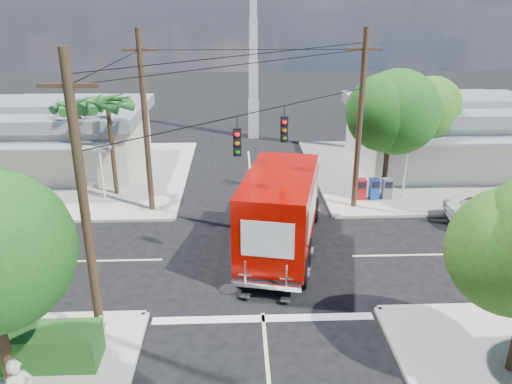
{
  "coord_description": "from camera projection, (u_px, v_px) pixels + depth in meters",
  "views": [
    {
      "loc": [
        -0.8,
        -18.54,
        10.04
      ],
      "look_at": [
        0.0,
        2.0,
        2.2
      ],
      "focal_mm": 35.0,
      "sensor_mm": 36.0,
      "label": 1
    }
  ],
  "objects": [
    {
      "name": "delivery_truck",
      "position": [
        282.0,
        209.0,
        21.02
      ],
      "size": [
        4.3,
        8.83,
        3.68
      ],
      "color": "black",
      "rests_on": "ground"
    },
    {
      "name": "tree_ne_back",
      "position": [
        425.0,
        113.0,
        28.15
      ],
      "size": [
        3.77,
        3.66,
        5.82
      ],
      "color": "#422D1C",
      "rests_on": "sidewalk_ne"
    },
    {
      "name": "palm_nw_back",
      "position": [
        78.0,
        107.0,
        27.31
      ],
      "size": [
        3.01,
        3.08,
        5.19
      ],
      "color": "#422D1C",
      "rests_on": "sidewalk_nw"
    },
    {
      "name": "sidewalk_nw",
      "position": [
        74.0,
        175.0,
        30.66
      ],
      "size": [
        14.12,
        14.12,
        0.14
      ],
      "color": "gray",
      "rests_on": "ground"
    },
    {
      "name": "utility_poles",
      "position": [
        218.0,
        140.0,
        20.69
      ],
      "size": [
        12.0,
        10.68,
        9.0
      ],
      "color": "#473321",
      "rests_on": "ground"
    },
    {
      "name": "building_nw",
      "position": [
        59.0,
        135.0,
        31.33
      ],
      "size": [
        10.8,
        10.2,
        4.3
      ],
      "color": "beige",
      "rests_on": "sidewalk_nw"
    },
    {
      "name": "picket_fence",
      "position": [
        10.0,
        331.0,
        15.17
      ],
      "size": [
        5.94,
        0.06,
        1.0
      ],
      "color": "silver",
      "rests_on": "sidewalk_sw"
    },
    {
      "name": "radio_tower",
      "position": [
        253.0,
        65.0,
        37.6
      ],
      "size": [
        0.8,
        0.8,
        17.0
      ],
      "color": "silver",
      "rests_on": "ground"
    },
    {
      "name": "building_ne",
      "position": [
        446.0,
        132.0,
        31.72
      ],
      "size": [
        11.8,
        10.2,
        4.5
      ],
      "color": "silver",
      "rests_on": "sidewalk_ne"
    },
    {
      "name": "road_markings",
      "position": [
        259.0,
        276.0,
        19.54
      ],
      "size": [
        32.0,
        32.0,
        0.01
      ],
      "color": "beige",
      "rests_on": "ground"
    },
    {
      "name": "tree_ne_front",
      "position": [
        391.0,
        111.0,
        25.79
      ],
      "size": [
        4.21,
        4.14,
        6.66
      ],
      "color": "#422D1C",
      "rests_on": "sidewalk_ne"
    },
    {
      "name": "parked_car",
      "position": [
        503.0,
        211.0,
        23.76
      ],
      "size": [
        5.34,
        2.67,
        1.45
      ],
      "primitive_type": "imported",
      "rotation": [
        0.0,
        0.0,
        1.52
      ],
      "color": "silver",
      "rests_on": "ground"
    },
    {
      "name": "ground",
      "position": [
        258.0,
        258.0,
        20.92
      ],
      "size": [
        120.0,
        120.0,
        0.0
      ],
      "primitive_type": "plane",
      "color": "black",
      "rests_on": "ground"
    },
    {
      "name": "sidewalk_ne",
      "position": [
        423.0,
        171.0,
        31.45
      ],
      "size": [
        14.12,
        14.12,
        0.14
      ],
      "color": "gray",
      "rests_on": "ground"
    },
    {
      "name": "vending_boxes",
      "position": [
        374.0,
        189.0,
        26.7
      ],
      "size": [
        1.9,
        0.5,
        1.1
      ],
      "color": "#A31412",
      "rests_on": "sidewalk_ne"
    },
    {
      "name": "palm_nw_front",
      "position": [
        108.0,
        105.0,
        25.85
      ],
      "size": [
        3.01,
        3.08,
        5.59
      ],
      "color": "#422D1C",
      "rests_on": "sidewalk_nw"
    }
  ]
}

